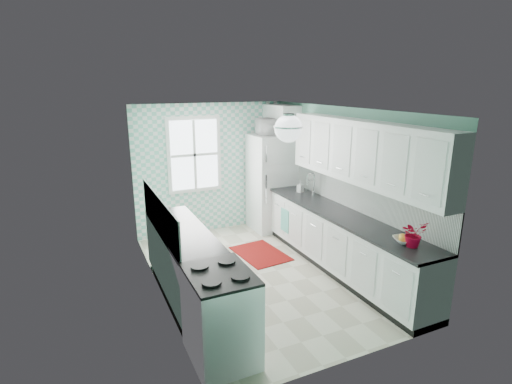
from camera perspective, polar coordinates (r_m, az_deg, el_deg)
name	(u,v)px	position (r m, az deg, el deg)	size (l,w,h in m)	color
floor	(260,275)	(6.31, 0.55, -11.72)	(3.00, 4.40, 0.02)	beige
ceiling	(260,109)	(5.63, 0.62, 11.79)	(3.00, 4.40, 0.02)	white
wall_back	(212,168)	(7.84, -6.37, 3.40)	(3.00, 0.02, 2.50)	#73BAA0
wall_front	(357,253)	(4.07, 14.18, -8.41)	(3.00, 0.02, 2.50)	#73BAA0
wall_left	(156,210)	(5.40, -14.07, -2.48)	(0.02, 4.40, 2.50)	#73BAA0
wall_right	(344,186)	(6.61, 12.49, 0.88)	(0.02, 4.40, 2.50)	#73BAA0
accent_wall	(212,168)	(7.82, -6.32, 3.37)	(3.00, 0.01, 2.50)	#73C6B1
window	(194,155)	(7.63, -8.82, 5.29)	(1.04, 0.05, 1.44)	white
backsplash_right	(359,195)	(6.31, 14.48, -0.45)	(0.02, 3.60, 0.51)	white
backsplash_left	(159,215)	(5.35, -13.64, -3.24)	(0.02, 2.15, 0.51)	white
upper_cabinets_right	(363,152)	(5.91, 15.00, 5.49)	(0.33, 3.20, 0.90)	white
upper_cabinet_fridge	(280,115)	(7.86, 3.50, 10.87)	(0.40, 0.74, 0.40)	white
ceiling_light	(288,128)	(4.94, 4.65, 9.06)	(0.34, 0.34, 0.35)	silver
base_cabinets_right	(341,243)	(6.38, 12.01, -7.20)	(0.60, 3.60, 0.90)	white
countertop_right	(342,215)	(6.21, 12.14, -3.22)	(0.63, 3.60, 0.04)	black
base_cabinets_left	(184,264)	(5.68, -10.28, -10.02)	(0.60, 2.15, 0.90)	white
countertop_left	(183,231)	(5.50, -10.36, -5.57)	(0.63, 2.15, 0.04)	black
fridge	(272,182)	(7.94, 2.32, 1.39)	(0.83, 0.82, 1.90)	silver
stove	(221,314)	(4.39, -5.07, -17.03)	(0.65, 0.81, 0.98)	white
sink	(305,196)	(7.08, 6.96, -0.59)	(0.53, 0.44, 0.53)	silver
rug	(260,254)	(6.97, 0.64, -8.79)	(0.72, 1.02, 0.02)	#790602
dish_towel	(285,220)	(7.17, 4.14, -4.08)	(0.02, 0.28, 0.41)	#5AA19E
fruit_bowl	(405,240)	(5.31, 20.54, -6.48)	(0.28, 0.28, 0.07)	white
potted_plant	(414,234)	(5.19, 21.61, -5.57)	(0.30, 0.26, 0.33)	maroon
soap_bottle	(300,186)	(7.26, 6.36, 0.79)	(0.10, 0.10, 0.21)	#85A4B3
microwave	(273,126)	(7.75, 2.40, 9.34)	(0.56, 0.38, 0.31)	white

